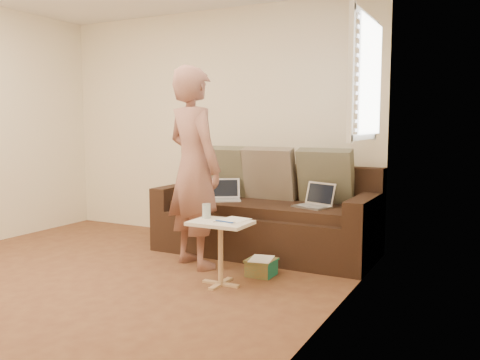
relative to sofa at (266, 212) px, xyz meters
The scene contains 16 objects.
floor 2.04m from the sofa, 116.89° to the right, with size 4.50×4.50×0.00m, color #573020.
wall_back 1.34m from the sofa, 152.18° to the left, with size 4.00×4.00×0.00m, color beige.
wall_right 2.26m from the sofa, 58.21° to the right, with size 4.50×4.50×0.00m, color beige.
window_blinds 1.67m from the sofa, 14.68° to the right, with size 0.12×0.88×1.08m, color white, non-canonical shape.
sofa is the anchor object (origin of this frame).
pillow_left 0.73m from the sofa, 161.80° to the left, with size 0.55×0.14×0.55m, color brown, non-canonical shape.
pillow_mid 0.42m from the sofa, 104.26° to the left, with size 0.55×0.14×0.55m, color #796A57, non-canonical shape.
pillow_right 0.70m from the sofa, 22.59° to the left, with size 0.55×0.14×0.55m, color brown, non-canonical shape.
laptop_silver 0.54m from the sofa, ahead, with size 0.33×0.24×0.22m, color #B7BABC, non-canonical shape.
laptop_white 0.44m from the sofa, 167.87° to the right, with size 0.31×0.22×0.22m, color white, non-canonical shape.
person 0.96m from the sofa, 118.13° to the right, with size 0.67×0.45×1.83m, color brown.
side_table 1.13m from the sofa, 84.63° to the right, with size 0.48×0.34×0.53m, color silver, non-canonical shape.
drinking_glass 1.06m from the sofa, 93.65° to the right, with size 0.07×0.07×0.12m, color silver, non-canonical shape.
scissors 1.18m from the sofa, 81.95° to the right, with size 0.18×0.10×0.02m, color silver, non-canonical shape.
paper_on_table 1.07m from the sofa, 80.94° to the right, with size 0.21×0.30×0.00m, color white, non-canonical shape.
striped_box 0.86m from the sofa, 68.18° to the right, with size 0.24×0.24×0.15m, color #BC5A1C, non-canonical shape.
Camera 1 is at (2.98, -2.82, 1.31)m, focal length 37.70 mm.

